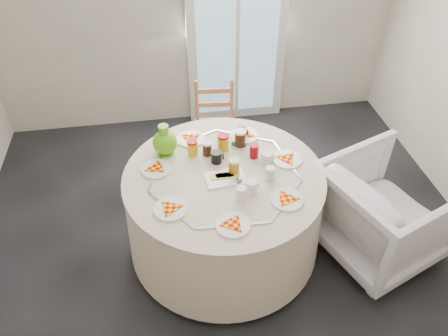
{
  "coord_description": "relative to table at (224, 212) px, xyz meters",
  "views": [
    {
      "loc": [
        -0.39,
        -2.12,
        2.72
      ],
      "look_at": [
        -0.03,
        0.12,
        0.8
      ],
      "focal_mm": 35.0,
      "sensor_mm": 36.0,
      "label": 1
    }
  ],
  "objects": [
    {
      "name": "floor",
      "position": [
        0.03,
        -0.12,
        -0.38
      ],
      "size": [
        4.0,
        4.0,
        0.0
      ],
      "primitive_type": "plane",
      "color": "black",
      "rests_on": "ground"
    },
    {
      "name": "glass_door",
      "position": [
        0.43,
        1.83,
        0.68
      ],
      "size": [
        1.0,
        0.08,
        2.1
      ],
      "primitive_type": "cube",
      "color": "silver",
      "rests_on": "floor"
    },
    {
      "name": "table",
      "position": [
        0.0,
        0.0,
        0.0
      ],
      "size": [
        1.44,
        1.44,
        0.73
      ],
      "primitive_type": "cylinder",
      "color": "beige",
      "rests_on": "floor"
    },
    {
      "name": "wooden_chair",
      "position": [
        0.09,
        1.02,
        0.09
      ],
      "size": [
        0.41,
        0.39,
        0.83
      ],
      "primitive_type": null,
      "rotation": [
        0.0,
        0.0,
        -0.1
      ],
      "color": "#C0794E",
      "rests_on": "floor"
    },
    {
      "name": "armchair",
      "position": [
        1.17,
        -0.2,
        0.02
      ],
      "size": [
        1.02,
        1.05,
        0.85
      ],
      "primitive_type": "imported",
      "rotation": [
        0.0,
        0.0,
        1.94
      ],
      "color": "silver",
      "rests_on": "floor"
    },
    {
      "name": "place_settings",
      "position": [
        0.0,
        0.0,
        0.4
      ],
      "size": [
        1.5,
        1.5,
        0.02
      ],
      "primitive_type": null,
      "rotation": [
        0.0,
        0.0,
        -0.35
      ],
      "color": "white",
      "rests_on": "table"
    },
    {
      "name": "jar_cluster",
      "position": [
        0.02,
        0.21,
        0.45
      ],
      "size": [
        0.5,
        0.25,
        0.14
      ],
      "primitive_type": null,
      "rotation": [
        0.0,
        0.0,
        0.01
      ],
      "color": "#A26213",
      "rests_on": "table"
    },
    {
      "name": "butter_tub",
      "position": [
        0.17,
        0.33,
        0.41
      ],
      "size": [
        0.13,
        0.11,
        0.05
      ],
      "primitive_type": "cube",
      "rotation": [
        0.0,
        0.0,
        -0.3
      ],
      "color": "#0070A6",
      "rests_on": "table"
    },
    {
      "name": "green_pitcher",
      "position": [
        -0.38,
        0.31,
        0.49
      ],
      "size": [
        0.21,
        0.21,
        0.23
      ],
      "primitive_type": null,
      "rotation": [
        0.0,
        0.0,
        -0.2
      ],
      "color": "#57B112",
      "rests_on": "table"
    },
    {
      "name": "cheese_platter",
      "position": [
        0.0,
        -0.05,
        0.4
      ],
      "size": [
        0.28,
        0.19,
        0.03
      ],
      "primitive_type": null,
      "rotation": [
        0.0,
        0.0,
        0.08
      ],
      "color": "white",
      "rests_on": "table"
    },
    {
      "name": "mugs_glasses",
      "position": [
        0.15,
        0.03,
        0.44
      ],
      "size": [
        0.69,
        0.69,
        0.11
      ],
      "primitive_type": null,
      "rotation": [
        0.0,
        0.0,
        -0.2
      ],
      "color": "#9C9C9C",
      "rests_on": "table"
    }
  ]
}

